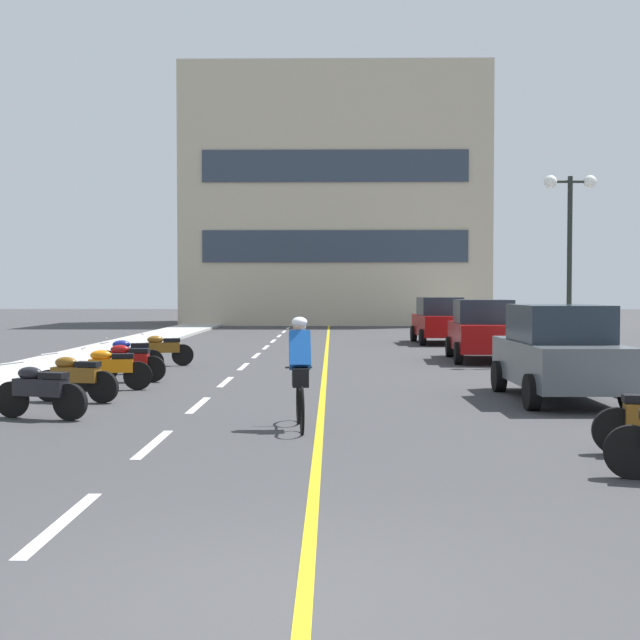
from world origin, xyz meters
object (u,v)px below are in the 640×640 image
object	(u,v)px
street_lamp_mid	(570,225)
cyclist_rider	(300,370)
parked_car_mid	(483,330)
motorcycle_5	(128,361)
parked_car_near	(559,352)
motorcycle_3	(75,377)
parked_car_far	(439,320)
motorcycle_6	(129,355)
motorcycle_7	(162,349)
motorcycle_2	(40,390)
motorcycle_4	(110,368)

from	to	relation	value
street_lamp_mid	cyclist_rider	bearing A→B (deg)	-122.17
parked_car_mid	motorcycle_5	world-z (taller)	parked_car_mid
motorcycle_5	parked_car_near	bearing A→B (deg)	-19.14
motorcycle_3	parked_car_far	bearing A→B (deg)	63.50
parked_car_far	motorcycle_3	size ratio (longest dim) A/B	2.52
motorcycle_5	motorcycle_3	bearing A→B (deg)	-92.43
parked_car_near	motorcycle_6	bearing A→B (deg)	151.86
motorcycle_3	motorcycle_7	distance (m)	7.68
motorcycle_2	street_lamp_mid	bearing A→B (deg)	42.56
motorcycle_2	cyclist_rider	size ratio (longest dim) A/B	0.94
parked_car_mid	motorcycle_6	xyz separation A→B (m)	(-9.57, -4.27, -0.44)
motorcycle_4	parked_car_mid	bearing A→B (deg)	40.68
motorcycle_3	motorcycle_6	size ratio (longest dim) A/B	1.01
parked_car_near	motorcycle_3	xyz separation A→B (m)	(-9.13, -0.45, -0.44)
street_lamp_mid	motorcycle_7	size ratio (longest dim) A/B	3.15
parked_car_near	cyclist_rider	bearing A→B (deg)	-144.35
street_lamp_mid	motorcycle_7	bearing A→B (deg)	-176.47
parked_car_near	motorcycle_5	world-z (taller)	parked_car_near
parked_car_far	motorcycle_6	size ratio (longest dim) A/B	2.55
motorcycle_3	motorcycle_5	size ratio (longest dim) A/B	0.99
parked_car_near	parked_car_mid	size ratio (longest dim) A/B	0.99
parked_car_near	motorcycle_5	xyz separation A→B (m)	(-8.98, 3.12, -0.44)
parked_car_far	motorcycle_3	xyz separation A→B (m)	(-9.04, -18.14, -0.44)
parked_car_near	motorcycle_4	world-z (taller)	parked_car_near
motorcycle_3	street_lamp_mid	bearing A→B (deg)	36.13
motorcycle_2	motorcycle_6	distance (m)	7.60
cyclist_rider	parked_car_mid	bearing A→B (deg)	68.70
parked_car_far	motorcycle_5	distance (m)	17.07
motorcycle_4	motorcycle_5	world-z (taller)	same
parked_car_near	motorcycle_3	world-z (taller)	parked_car_near
motorcycle_2	motorcycle_7	xyz separation A→B (m)	(0.07, 9.79, 0.00)
motorcycle_4	motorcycle_7	world-z (taller)	same
motorcycle_4	motorcycle_2	bearing A→B (deg)	-91.60
street_lamp_mid	motorcycle_7	world-z (taller)	street_lamp_mid
motorcycle_3	cyclist_rider	distance (m)	5.27
parked_car_far	motorcycle_2	xyz separation A→B (m)	(-8.99, -20.25, -0.44)
street_lamp_mid	parked_car_far	distance (m)	10.49
parked_car_near	motorcycle_3	size ratio (longest dim) A/B	2.51
street_lamp_mid	motorcycle_5	xyz separation A→B (m)	(-11.32, -4.81, -3.44)
motorcycle_2	motorcycle_3	bearing A→B (deg)	91.47
motorcycle_3	motorcycle_4	bearing A→B (deg)	85.02
motorcycle_3	motorcycle_5	xyz separation A→B (m)	(0.15, 3.57, 0.00)
motorcycle_5	motorcycle_6	distance (m)	1.96
motorcycle_2	cyclist_rider	world-z (taller)	cyclist_rider
parked_car_near	parked_car_mid	bearing A→B (deg)	88.99
parked_car_near	motorcycle_3	bearing A→B (deg)	-177.17
motorcycle_4	motorcycle_6	world-z (taller)	same
street_lamp_mid	cyclist_rider	distance (m)	13.78
motorcycle_2	motorcycle_4	world-z (taller)	same
motorcycle_5	parked_car_far	bearing A→B (deg)	58.60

